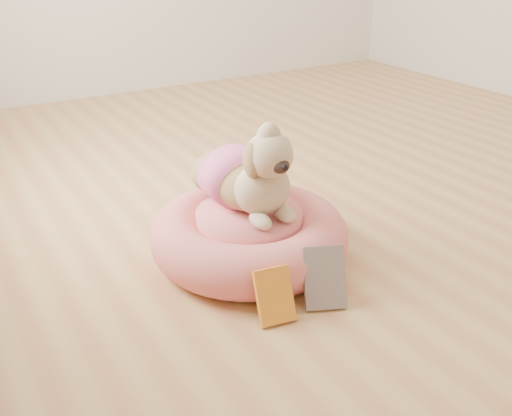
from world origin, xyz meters
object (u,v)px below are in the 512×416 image
book_white (324,278)px  book_yellow (274,296)px  dog (247,160)px  pet_bed (249,235)px

book_white → book_yellow: bearing=-160.3°
dog → book_yellow: 0.52m
dog → pet_bed: bearing=-114.6°
pet_bed → book_yellow: 0.39m
pet_bed → dog: dog is taller
dog → book_white: (0.04, -0.42, -0.27)m
book_yellow → book_white: bearing=5.0°
pet_bed → book_yellow: bearing=-108.8°
dog → book_yellow: (-0.14, -0.41, -0.29)m
book_yellow → book_white: book_white is taller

